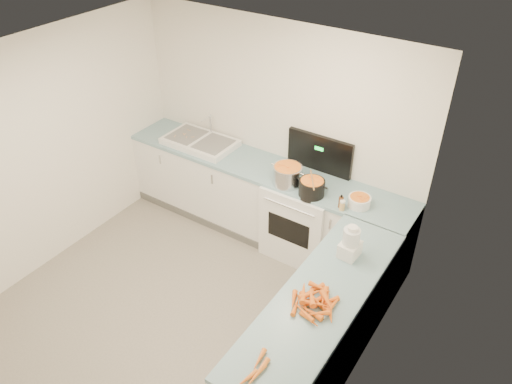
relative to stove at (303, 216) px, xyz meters
The scene contains 19 objects.
floor 1.84m from the stove, 108.07° to the right, with size 3.50×4.00×0.00m, color gray, non-canonical shape.
ceiling 2.69m from the stove, 108.07° to the right, with size 3.50×4.00×0.00m, color white, non-canonical shape.
wall_back 1.00m from the stove, 150.23° to the left, with size 3.50×2.50×0.00m, color white, non-canonical shape.
wall_left 2.96m from the stove, 143.77° to the right, with size 4.00×2.50×0.00m, color white, non-canonical shape.
wall_right 2.21m from the stove, 54.55° to the right, with size 4.00×2.50×0.00m, color white, non-canonical shape.
counter_back 0.55m from the stove, behind, with size 3.50×0.62×0.94m.
counter_right 1.65m from the stove, 56.99° to the right, with size 0.62×2.20×0.94m.
stove is the anchor object (origin of this frame).
sink 1.54m from the stove, behind, with size 0.86×0.52×0.31m.
steel_pot 0.60m from the stove, 137.57° to the right, with size 0.31×0.31×0.23m, color silver.
black_pot 0.59m from the stove, 47.66° to the right, with size 0.27×0.27×0.19m, color black.
wooden_spoon 0.69m from the stove, 47.66° to the right, with size 0.02×0.02×0.36m, color #AD7A47.
mixing_bowl 0.84m from the stove, ahead, with size 0.23×0.23×0.10m, color white.
extract_bottle 0.76m from the stove, 22.68° to the right, with size 0.05×0.05×0.12m, color #593319.
spice_jar 0.78m from the stove, 24.35° to the right, with size 0.05×0.05×0.09m, color #E5B266.
food_processor 1.34m from the stove, 42.91° to the right, with size 0.17×0.20×0.32m.
carrot_pile 1.81m from the stove, 59.03° to the right, with size 0.43×0.44×0.10m.
peeled_carrots 2.46m from the stove, 69.30° to the right, with size 0.11×0.36×0.04m.
peelings 1.75m from the stove, behind, with size 0.22×0.25×0.01m.
Camera 1 is at (2.55, -2.31, 3.89)m, focal length 35.00 mm.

